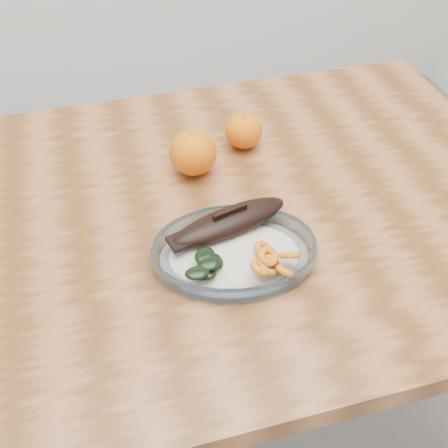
# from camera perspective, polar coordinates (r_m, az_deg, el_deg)

# --- Properties ---
(ground) EXTENTS (3.00, 3.00, 0.00)m
(ground) POSITION_cam_1_polar(r_m,az_deg,el_deg) (1.57, -1.38, -19.39)
(ground) COLOR slate
(ground) RESTS_ON ground
(dining_table) EXTENTS (1.20, 0.80, 0.75)m
(dining_table) POSITION_cam_1_polar(r_m,az_deg,el_deg) (1.03, -1.99, -2.69)
(dining_table) COLOR brown
(dining_table) RESTS_ON ground
(plated_meal) EXTENTS (0.53, 0.53, 0.07)m
(plated_meal) POSITION_cam_1_polar(r_m,az_deg,el_deg) (0.87, 1.04, -2.63)
(plated_meal) COLOR white
(plated_meal) RESTS_ON dining_table
(orange_left) EXTENTS (0.09, 0.09, 0.09)m
(orange_left) POSITION_cam_1_polar(r_m,az_deg,el_deg) (1.02, -3.16, 7.24)
(orange_left) COLOR #DF4B04
(orange_left) RESTS_ON dining_table
(orange_right) EXTENTS (0.07, 0.07, 0.07)m
(orange_right) POSITION_cam_1_polar(r_m,az_deg,el_deg) (1.09, 2.03, 9.45)
(orange_right) COLOR #DF4B04
(orange_right) RESTS_ON dining_table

